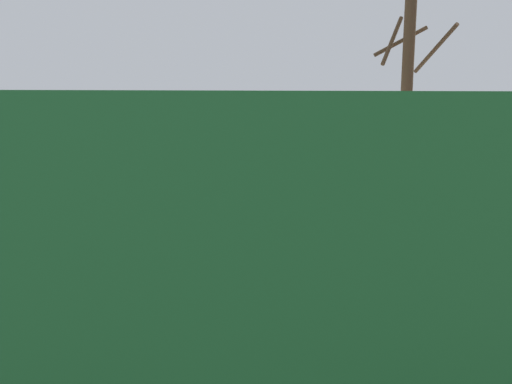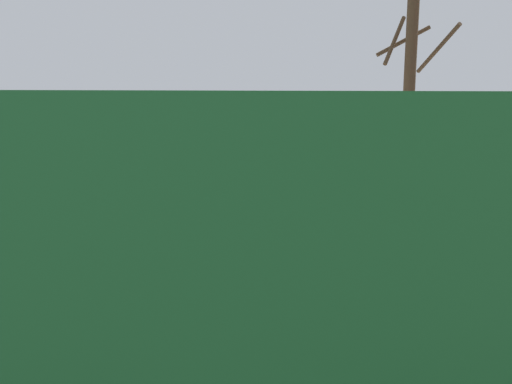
{
  "view_description": "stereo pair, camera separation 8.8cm",
  "coord_description": "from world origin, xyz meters",
  "px_view_note": "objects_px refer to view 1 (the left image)",
  "views": [
    {
      "loc": [
        0.55,
        -4.69,
        2.37
      ],
      "look_at": [
        2.01,
        2.78,
        1.01
      ],
      "focal_mm": 36.88,
      "sensor_mm": 36.0,
      "label": 1
    },
    {
      "loc": [
        0.64,
        -4.7,
        2.37
      ],
      "look_at": [
        2.01,
        2.78,
        1.01
      ],
      "focal_mm": 36.88,
      "sensor_mm": 36.0,
      "label": 2
    }
  ],
  "objects_px": {
    "loose_tire": "(151,188)",
    "bare_tree": "(407,82)",
    "stop_sign": "(12,148)",
    "dump_truck_green": "(460,209)",
    "fire_hydrant": "(152,191)"
  },
  "relations": [
    {
      "from": "loose_tire",
      "to": "dump_truck_green",
      "type": "height_order",
      "value": "dump_truck_green"
    },
    {
      "from": "fire_hydrant",
      "to": "loose_tire",
      "type": "xyz_separation_m",
      "value": [
        -0.01,
        -0.55,
        0.14
      ]
    },
    {
      "from": "dump_truck_green",
      "to": "fire_hydrant",
      "type": "bearing_deg",
      "value": 106.91
    },
    {
      "from": "stop_sign",
      "to": "loose_tire",
      "type": "bearing_deg",
      "value": 6.46
    },
    {
      "from": "bare_tree",
      "to": "dump_truck_green",
      "type": "bearing_deg",
      "value": -113.87
    },
    {
      "from": "stop_sign",
      "to": "bare_tree",
      "type": "height_order",
      "value": "bare_tree"
    },
    {
      "from": "loose_tire",
      "to": "bare_tree",
      "type": "distance_m",
      "value": 5.66
    },
    {
      "from": "loose_tire",
      "to": "stop_sign",
      "type": "xyz_separation_m",
      "value": [
        -2.27,
        -0.26,
        0.81
      ]
    },
    {
      "from": "stop_sign",
      "to": "bare_tree",
      "type": "xyz_separation_m",
      "value": [
        7.54,
        0.87,
        1.16
      ]
    },
    {
      "from": "loose_tire",
      "to": "bare_tree",
      "type": "relative_size",
      "value": 0.24
    },
    {
      "from": "loose_tire",
      "to": "stop_sign",
      "type": "bearing_deg",
      "value": -173.54
    },
    {
      "from": "stop_sign",
      "to": "dump_truck_green",
      "type": "distance_m",
      "value": 7.6
    },
    {
      "from": "loose_tire",
      "to": "dump_truck_green",
      "type": "relative_size",
      "value": 0.17
    },
    {
      "from": "loose_tire",
      "to": "stop_sign",
      "type": "height_order",
      "value": "stop_sign"
    },
    {
      "from": "loose_tire",
      "to": "stop_sign",
      "type": "distance_m",
      "value": 2.42
    }
  ]
}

